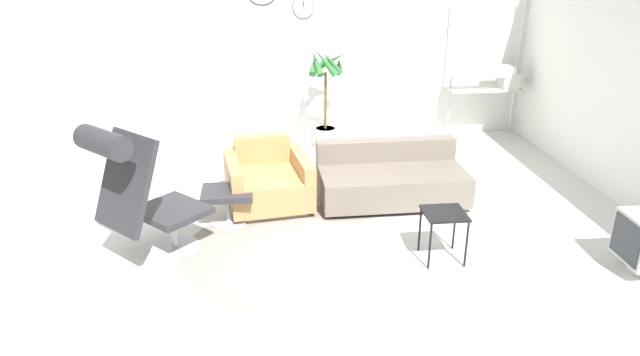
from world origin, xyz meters
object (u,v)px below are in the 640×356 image
(couch_low, at_px, (391,180))
(potted_plant, at_px, (326,100))
(side_table, at_px, (444,219))
(ottoman, at_px, (227,198))
(lounge_chair, at_px, (136,183))
(armchair_red, at_px, (267,182))
(shelf_unit, at_px, (497,78))

(couch_low, relative_size, potted_plant, 1.09)
(side_table, bearing_deg, ottoman, 154.45)
(lounge_chair, height_order, ottoman, lounge_chair)
(armchair_red, distance_m, couch_low, 1.34)
(shelf_unit, bearing_deg, ottoman, -146.74)
(lounge_chair, distance_m, couch_low, 2.74)
(side_table, height_order, shelf_unit, shelf_unit)
(ottoman, height_order, side_table, side_table)
(ottoman, relative_size, shelf_unit, 0.24)
(couch_low, relative_size, side_table, 3.46)
(lounge_chair, height_order, couch_low, lounge_chair)
(lounge_chair, bearing_deg, potted_plant, 100.83)
(ottoman, height_order, potted_plant, potted_plant)
(ottoman, distance_m, potted_plant, 2.51)
(ottoman, xyz_separation_m, side_table, (1.93, -0.92, 0.12))
(ottoman, bearing_deg, couch_low, 12.58)
(armchair_red, height_order, potted_plant, potted_plant)
(ottoman, bearing_deg, shelf_unit, 33.26)
(ottoman, distance_m, shelf_unit, 4.47)
(lounge_chair, height_order, shelf_unit, shelf_unit)
(armchair_red, relative_size, side_table, 2.19)
(ottoman, relative_size, couch_low, 0.32)
(lounge_chair, bearing_deg, couch_low, 69.05)
(armchair_red, bearing_deg, side_table, 130.38)
(side_table, relative_size, shelf_unit, 0.22)
(ottoman, relative_size, side_table, 1.10)
(armchair_red, bearing_deg, couch_low, 170.59)
(armchair_red, relative_size, shelf_unit, 0.48)
(lounge_chair, bearing_deg, side_table, 40.28)
(armchair_red, height_order, side_table, armchair_red)
(lounge_chair, xyz_separation_m, armchair_red, (1.11, 1.12, -0.50))
(ottoman, height_order, couch_low, couch_low)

